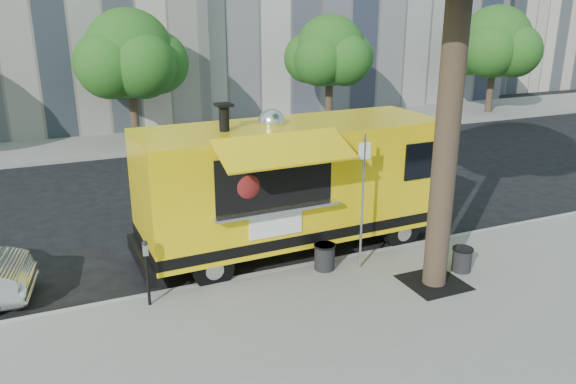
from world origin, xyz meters
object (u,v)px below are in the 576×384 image
far_tree_d (495,42)px  parking_meter (147,265)px  far_tree_b (129,54)px  trash_bin_right (462,259)px  trash_bin_left (325,256)px  food_truck (292,183)px  sign_post (363,195)px  far_tree_c (330,51)px

far_tree_d → parking_meter: (-21.00, -13.95, -2.91)m
far_tree_b → trash_bin_right: far_tree_b is taller
parking_meter → trash_bin_left: bearing=0.7°
food_truck → sign_post: bearing=-64.8°
far_tree_b → trash_bin_left: bearing=-82.6°
parking_meter → far_tree_d: bearing=33.6°
far_tree_b → far_tree_c: (9.00, -0.30, -0.12)m
far_tree_b → food_truck: (1.68, -12.53, -2.11)m
parking_meter → far_tree_c: bearing=51.3°
far_tree_c → parking_meter: size_ratio=3.90×
far_tree_c → trash_bin_left: (-7.19, -13.70, -3.26)m
sign_post → trash_bin_left: sign_post is taller
food_truck → trash_bin_right: size_ratio=13.95×
trash_bin_left → trash_bin_right: bearing=-25.2°
food_truck → trash_bin_left: size_ratio=12.94×
far_tree_b → parking_meter: 14.48m
food_truck → far_tree_c: bearing=57.3°
far_tree_d → trash_bin_left: size_ratio=9.79×
far_tree_b → sign_post: size_ratio=1.83×
far_tree_c → trash_bin_left: bearing=-117.7°
far_tree_c → trash_bin_right: bearing=-106.7°
far_tree_b → far_tree_d: (19.00, -0.10, 0.06)m
far_tree_b → food_truck: size_ratio=0.74×
far_tree_b → sign_post: (2.55, -14.25, -1.98)m
far_tree_b → trash_bin_left: size_ratio=9.54×
food_truck → trash_bin_left: food_truck is taller
trash_bin_left → trash_bin_right: size_ratio=1.08×
sign_post → far_tree_b: bearing=100.1°
far_tree_d → sign_post: far_tree_d is taller
far_tree_b → trash_bin_left: (1.81, -14.00, -3.37)m
far_tree_c → far_tree_d: 10.00m
far_tree_c → parking_meter: 17.82m
food_truck → trash_bin_left: 1.94m
far_tree_b → far_tree_d: 19.00m
far_tree_b → trash_bin_left: far_tree_b is taller
far_tree_d → food_truck: 21.43m
far_tree_d → trash_bin_left: 22.38m
food_truck → far_tree_d: bearing=33.9°
far_tree_d → trash_bin_right: 21.27m
far_tree_b → trash_bin_right: 16.28m
sign_post → parking_meter: (-4.55, 0.20, -0.87)m
far_tree_c → food_truck: (-7.32, -12.23, -2.00)m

